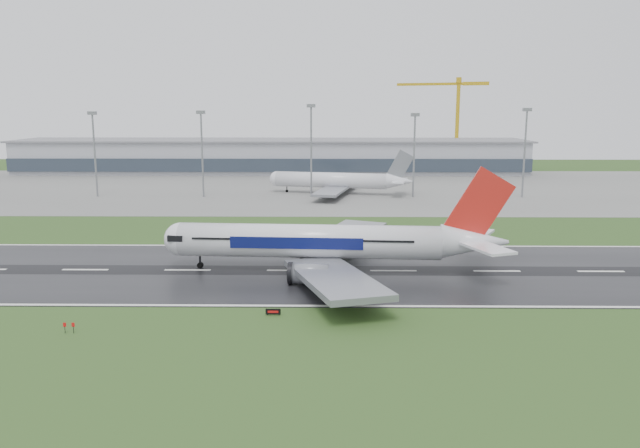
{
  "coord_description": "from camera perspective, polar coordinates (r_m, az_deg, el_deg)",
  "views": [
    {
      "loc": [
        27.27,
        -116.73,
        31.33
      ],
      "look_at": [
        25.63,
        12.0,
        7.0
      ],
      "focal_mm": 34.93,
      "sensor_mm": 36.0,
      "label": 1
    }
  ],
  "objects": [
    {
      "name": "runway_sign",
      "position": [
        96.02,
        -4.32,
        -8.04
      ],
      "size": [
        2.25,
        1.02,
        1.04
      ],
      "primitive_type": null,
      "rotation": [
        0.0,
        0.0,
        0.34
      ],
      "color": "black",
      "rests_on": "ground"
    },
    {
      "name": "floodmast_5",
      "position": [
        227.77,
        18.22,
        6.03
      ],
      "size": [
        0.64,
        0.64,
        29.74
      ],
      "primitive_type": "cylinder",
      "color": "gray",
      "rests_on": "ground"
    },
    {
      "name": "floodmast_3",
      "position": [
        217.39,
        -0.81,
        6.53
      ],
      "size": [
        0.64,
        0.64,
        31.04
      ],
      "primitive_type": "cylinder",
      "color": "gray",
      "rests_on": "ground"
    },
    {
      "name": "apron",
      "position": [
        245.27,
        -5.67,
        3.32
      ],
      "size": [
        400.0,
        130.0,
        0.08
      ],
      "primitive_type": "cube",
      "color": "slate",
      "rests_on": "ground"
    },
    {
      "name": "parked_airliner",
      "position": [
        226.32,
        1.58,
        4.77
      ],
      "size": [
        63.35,
        60.52,
        15.78
      ],
      "primitive_type": null,
      "rotation": [
        0.0,
        0.0,
        -0.22
      ],
      "color": "silver",
      "rests_on": "apron"
    },
    {
      "name": "floodmast_2",
      "position": [
        221.77,
        -10.74,
        6.14
      ],
      "size": [
        0.64,
        0.64,
        28.83
      ],
      "primitive_type": "cylinder",
      "color": "gray",
      "rests_on": "ground"
    },
    {
      "name": "terminal",
      "position": [
        303.9,
        -4.44,
        6.17
      ],
      "size": [
        240.0,
        36.0,
        15.0
      ],
      "primitive_type": "cube",
      "color": "#94969F",
      "rests_on": "ground"
    },
    {
      "name": "floodmast_1",
      "position": [
        232.17,
        -19.92,
        5.85
      ],
      "size": [
        0.64,
        0.64,
        28.55
      ],
      "primitive_type": "cylinder",
      "color": "gray",
      "rests_on": "ground"
    },
    {
      "name": "floodmast_4",
      "position": [
        219.47,
        8.61,
        6.05
      ],
      "size": [
        0.64,
        0.64,
        28.01
      ],
      "primitive_type": "cylinder",
      "color": "gray",
      "rests_on": "ground"
    },
    {
      "name": "main_airliner",
      "position": [
        118.64,
        1.23,
        0.27
      ],
      "size": [
        69.77,
        66.83,
        19.49
      ],
      "primitive_type": null,
      "rotation": [
        0.0,
        0.0,
        -0.06
      ],
      "color": "silver",
      "rests_on": "runway"
    },
    {
      "name": "tower_crane",
      "position": [
        323.42,
        12.45,
        8.93
      ],
      "size": [
        43.91,
        19.2,
        45.48
      ],
      "primitive_type": null,
      "rotation": [
        0.0,
        0.0,
        -0.37
      ],
      "color": "#BF9313",
      "rests_on": "ground"
    },
    {
      "name": "runway",
      "position": [
        123.89,
        -12.04,
        -4.16
      ],
      "size": [
        400.0,
        45.0,
        0.1
      ],
      "primitive_type": "cube",
      "color": "black",
      "rests_on": "ground"
    },
    {
      "name": "ground",
      "position": [
        123.9,
        -12.04,
        -4.19
      ],
      "size": [
        520.0,
        520.0,
        0.0
      ],
      "primitive_type": "plane",
      "color": "#264419",
      "rests_on": "ground"
    }
  ]
}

